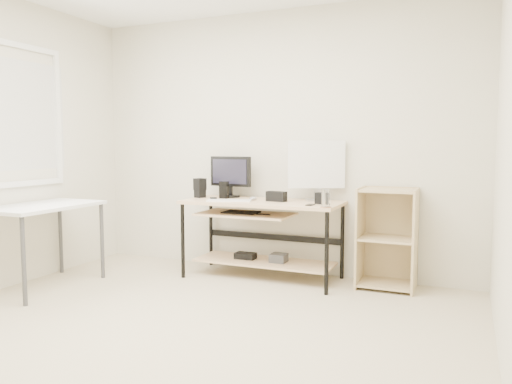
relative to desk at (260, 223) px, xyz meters
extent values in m
cube|color=beige|center=(0.03, -1.66, -0.54)|extent=(4.00, 4.00, 0.01)
cube|color=beige|center=(0.03, 0.34, 0.76)|extent=(4.00, 0.01, 2.60)
cube|color=white|center=(-1.96, -1.06, 1.01)|extent=(0.01, 1.00, 1.20)
cube|color=#DCBB8C|center=(0.03, -0.01, 0.20)|extent=(1.50, 0.65, 0.03)
cube|color=#DCBB8C|center=(-0.12, -0.06, 0.08)|extent=(0.90, 0.49, 0.02)
cube|color=#DCBB8C|center=(0.03, 0.04, -0.39)|extent=(1.35, 0.46, 0.02)
cube|color=black|center=(-0.17, -0.06, 0.10)|extent=(0.33, 0.22, 0.01)
cylinder|color=black|center=(0.08, -0.11, 0.10)|extent=(0.14, 0.01, 0.01)
cube|color=#3E3E40|center=(0.18, 0.04, -0.34)|extent=(0.15, 0.15, 0.08)
cube|color=black|center=(-0.17, 0.04, -0.35)|extent=(0.20, 0.12, 0.06)
cylinder|color=black|center=(-0.68, -0.29, -0.18)|extent=(0.04, 0.04, 0.72)
cylinder|color=black|center=(-0.68, 0.28, -0.18)|extent=(0.04, 0.04, 0.72)
cylinder|color=black|center=(0.74, -0.29, -0.18)|extent=(0.04, 0.04, 0.72)
cylinder|color=black|center=(0.74, 0.28, -0.18)|extent=(0.04, 0.04, 0.72)
cube|color=white|center=(-1.65, -1.06, 0.20)|extent=(0.60, 1.00, 0.03)
cylinder|color=#3E3E40|center=(-1.91, -0.60, -0.18)|extent=(0.04, 0.04, 0.72)
cylinder|color=#3E3E40|center=(-1.39, -1.52, -0.18)|extent=(0.04, 0.04, 0.72)
cylinder|color=#3E3E40|center=(-1.39, -0.60, -0.18)|extent=(0.04, 0.04, 0.72)
cube|color=tan|center=(0.94, 0.12, -0.09)|extent=(0.02, 0.40, 0.90)
cube|color=tan|center=(1.42, 0.12, -0.09)|extent=(0.02, 0.40, 0.90)
cube|color=tan|center=(1.18, 0.31, -0.09)|extent=(0.50, 0.02, 0.90)
cube|color=tan|center=(1.18, 0.12, -0.50)|extent=(0.46, 0.38, 0.02)
cube|color=tan|center=(1.18, 0.12, -0.09)|extent=(0.46, 0.38, 0.02)
cube|color=tan|center=(1.18, 0.12, 0.34)|extent=(0.46, 0.38, 0.02)
cylinder|color=black|center=(-0.39, 0.17, 0.22)|extent=(0.19, 0.19, 0.02)
cylinder|color=black|center=(-0.39, 0.17, 0.28)|extent=(0.04, 0.04, 0.09)
cube|color=black|center=(-0.39, 0.17, 0.47)|extent=(0.45, 0.10, 0.30)
cube|color=black|center=(-0.39, 0.14, 0.47)|extent=(0.38, 0.05, 0.24)
cube|color=silver|center=(0.50, 0.19, 0.22)|extent=(0.19, 0.17, 0.02)
cylinder|color=silver|center=(0.50, 0.19, 0.28)|extent=(0.05, 0.05, 0.11)
cube|color=white|center=(0.50, 0.19, 0.56)|extent=(0.51, 0.27, 0.45)
cube|color=#215A92|center=(0.50, 0.16, 0.56)|extent=(0.42, 0.19, 0.36)
cube|color=white|center=(-0.25, -0.16, 0.22)|extent=(0.43, 0.23, 0.01)
ellipsoid|color=#A8A8AD|center=(-0.08, 0.02, 0.23)|extent=(0.08, 0.10, 0.03)
cube|color=black|center=(0.17, 0.00, 0.26)|extent=(0.20, 0.11, 0.09)
cube|color=black|center=(-0.67, 0.02, 0.25)|extent=(0.11, 0.11, 0.08)
cube|color=black|center=(-0.67, 0.02, 0.35)|extent=(0.13, 0.13, 0.12)
cube|color=black|center=(0.61, -0.03, 0.26)|extent=(0.10, 0.10, 0.10)
cube|color=black|center=(-0.41, 0.04, 0.30)|extent=(0.09, 0.05, 0.17)
cylinder|color=black|center=(-0.43, -0.14, 0.23)|extent=(0.09, 0.09, 0.03)
cube|color=black|center=(0.55, -0.17, 0.22)|extent=(0.06, 0.11, 0.01)
cylinder|color=#AA724D|center=(0.72, -0.27, 0.21)|extent=(0.12, 0.12, 0.01)
cylinder|color=white|center=(0.72, -0.27, 0.29)|extent=(0.09, 0.09, 0.15)
camera|label=1|loc=(1.82, -4.36, 0.74)|focal=35.00mm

